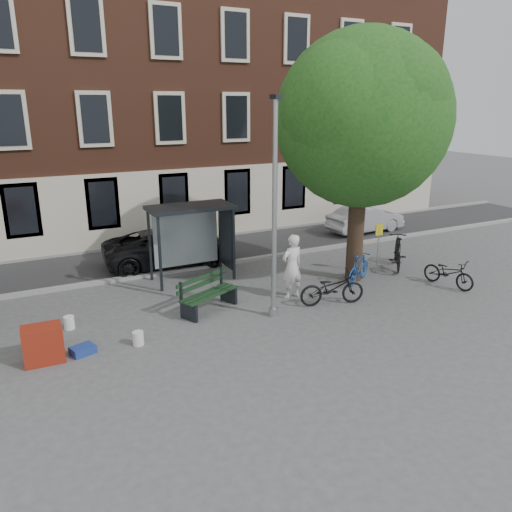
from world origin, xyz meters
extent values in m
plane|color=#4C4C4F|center=(0.00, 0.00, 0.00)|extent=(90.00, 90.00, 0.00)
cube|color=#28282B|center=(0.00, 7.00, 0.01)|extent=(40.00, 4.00, 0.01)
cube|color=gray|center=(0.00, 5.00, 0.06)|extent=(40.00, 0.25, 0.12)
cube|color=gray|center=(0.00, 9.00, 0.06)|extent=(40.00, 0.25, 0.12)
cube|color=brown|center=(0.00, 13.00, 7.00)|extent=(30.00, 8.00, 14.00)
cylinder|color=#9EA0A3|center=(0.00, 0.00, 3.00)|extent=(0.14, 0.14, 6.00)
cylinder|color=#9EA0A3|center=(0.00, 0.00, 0.12)|extent=(0.28, 0.28, 0.24)
cube|color=#1E2328|center=(0.00, 0.00, 6.05)|extent=(0.18, 0.35, 0.12)
cylinder|color=black|center=(4.00, 1.50, 1.70)|extent=(0.56, 0.56, 3.40)
sphere|color=#1A4D17|center=(4.00, 1.50, 5.40)|extent=(5.60, 5.60, 5.60)
sphere|color=#1A4D17|center=(4.90, 1.90, 5.90)|extent=(3.92, 3.92, 3.92)
sphere|color=#1A4D17|center=(3.20, 1.20, 5.70)|extent=(4.20, 4.20, 4.20)
sphere|color=#1A4D17|center=(4.20, 0.60, 6.00)|extent=(3.64, 3.64, 3.64)
cube|color=#1E2328|center=(-2.30, 3.40, 1.25)|extent=(0.08, 0.08, 2.50)
cube|color=#1E2328|center=(0.30, 3.40, 1.25)|extent=(0.08, 0.08, 2.50)
cube|color=#1E2328|center=(-2.30, 4.60, 1.25)|extent=(0.08, 0.08, 2.50)
cube|color=#1E2328|center=(0.30, 4.60, 1.25)|extent=(0.08, 0.08, 2.50)
cube|color=#1E2328|center=(-1.00, 4.00, 2.56)|extent=(2.85, 1.45, 0.12)
cube|color=#8C999E|center=(-1.00, 4.60, 1.38)|extent=(2.34, 0.04, 2.00)
cube|color=#1E2328|center=(0.30, 4.00, 1.38)|extent=(0.12, 1.14, 2.12)
cube|color=#D84C19|center=(0.37, 4.00, 1.38)|extent=(0.02, 0.90, 1.62)
imported|color=silver|center=(1.20, 1.00, 1.03)|extent=(0.82, 0.60, 2.06)
cube|color=#1E2328|center=(-2.28, 0.82, 0.25)|extent=(0.34, 0.60, 0.51)
cube|color=#1E2328|center=(-0.74, 1.53, 0.25)|extent=(0.34, 0.60, 0.51)
cube|color=#163219|center=(-1.42, 0.99, 0.53)|extent=(1.86, 0.96, 0.05)
cube|color=#163219|center=(-1.51, 1.17, 0.53)|extent=(1.86, 0.96, 0.05)
cube|color=#163219|center=(-1.59, 1.36, 0.53)|extent=(1.86, 0.96, 0.05)
cube|color=#163219|center=(-1.64, 1.46, 0.76)|extent=(1.82, 0.89, 0.11)
cube|color=#163219|center=(-1.64, 1.46, 0.96)|extent=(1.82, 0.89, 0.11)
imported|color=black|center=(2.00, -0.05, 0.53)|extent=(2.13, 1.18, 1.06)
imported|color=#1B4A95|center=(3.99, 1.19, 0.50)|extent=(1.69, 1.24, 1.01)
imported|color=black|center=(6.41, -0.50, 0.48)|extent=(0.99, 1.91, 0.95)
imported|color=black|center=(6.22, 1.76, 0.63)|extent=(1.75, 2.02, 1.26)
imported|color=black|center=(-1.18, 6.00, 0.68)|extent=(5.03, 2.53, 1.36)
imported|color=#9FA1A6|center=(8.64, 6.64, 0.63)|extent=(3.92, 1.56, 1.27)
cube|color=maroon|center=(-6.14, 0.12, 0.45)|extent=(0.92, 0.63, 0.90)
cube|color=navy|center=(-5.28, 0.11, 0.10)|extent=(0.65, 0.55, 0.20)
cylinder|color=white|center=(-6.00, 0.79, 0.18)|extent=(0.36, 0.36, 0.36)
cylinder|color=white|center=(-5.38, 1.76, 0.18)|extent=(0.36, 0.36, 0.36)
cylinder|color=silver|center=(-3.94, -0.04, 0.18)|extent=(0.32, 0.32, 0.36)
cylinder|color=#9EA0A3|center=(5.15, 1.63, 0.88)|extent=(0.04, 0.04, 1.77)
cube|color=gold|center=(5.15, 1.63, 1.62)|extent=(0.31, 0.04, 0.41)
camera|label=1|loc=(-6.47, -11.63, 5.90)|focal=35.00mm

